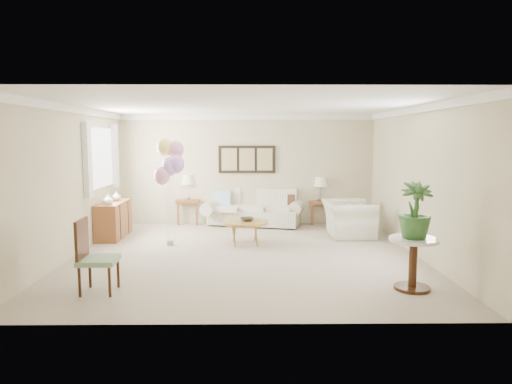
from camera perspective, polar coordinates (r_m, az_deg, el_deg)
ground_plane at (r=8.10m, az=-1.29°, el=-7.90°), size 6.00×6.00×0.00m
room_shell at (r=7.95m, az=-2.10°, el=3.70°), size 6.04×6.04×2.60m
wall_art_triptych at (r=10.82m, az=-1.13°, el=4.10°), size 1.35×0.06×0.65m
sofa at (r=10.84m, az=-0.18°, el=-2.35°), size 2.51×1.35×0.85m
end_table_left at (r=11.09m, az=-8.43°, el=-1.33°), size 0.55×0.50×0.60m
end_table_right at (r=11.07m, az=8.02°, el=-1.50°), size 0.52×0.47×0.57m
lamp_left at (r=11.03m, az=-8.48°, el=1.43°), size 0.33×0.33×0.57m
lamp_right at (r=11.01m, az=8.07°, el=1.17°), size 0.32×0.32×0.56m
coffee_table at (r=8.85m, az=-1.36°, el=-3.88°), size 0.90×0.90×0.45m
decor_bowl at (r=8.84m, az=-1.13°, el=-3.43°), size 0.32×0.32×0.07m
armchair at (r=9.79m, az=11.46°, el=-3.29°), size 0.99×1.13×0.73m
side_table at (r=6.55m, az=19.08°, el=-6.96°), size 0.66×0.66×0.71m
potted_plant at (r=6.43m, az=19.29°, el=-2.17°), size 0.44×0.44×0.76m
accent_chair at (r=6.47m, az=-19.71°, el=-7.37°), size 0.50×0.50×0.99m
credenza at (r=9.91m, az=-17.39°, el=-3.32°), size 0.46×1.20×0.74m
vase_white at (r=9.48m, az=-18.02°, el=-0.90°), size 0.25×0.25×0.21m
vase_sage at (r=10.02m, az=-17.06°, el=-0.51°), size 0.22×0.22×0.19m
balloon_cluster at (r=8.76m, az=-10.74°, el=3.73°), size 0.57×0.54×2.06m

